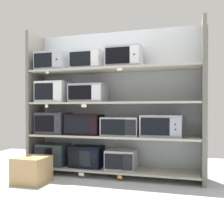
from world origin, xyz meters
name	(u,v)px	position (x,y,z in m)	size (l,w,h in m)	color
ground	(88,198)	(0.00, -1.00, -0.01)	(6.54, 6.00, 0.02)	#B2B7BC
back_panel	(117,102)	(0.00, 0.26, 1.12)	(2.74, 0.04, 2.24)	#9EA3A8
upright_left	(36,103)	(-1.30, 0.00, 1.12)	(0.05, 0.48, 2.24)	#68645B
upright_right	(204,101)	(1.30, 0.00, 1.12)	(0.05, 0.48, 2.24)	#68645B
shelf_0	(112,169)	(0.00, 0.00, 0.11)	(2.54, 0.48, 0.03)	#ADA899
microwave_0	(53,154)	(-0.98, 0.00, 0.29)	(0.47, 0.38, 0.33)	#2A3337
microwave_1	(87,156)	(-0.41, 0.00, 0.28)	(0.50, 0.34, 0.32)	black
microwave_2	(121,159)	(0.15, 0.00, 0.26)	(0.43, 0.38, 0.29)	#9F9CA3
price_tag_0	(44,171)	(-1.00, -0.25, 0.07)	(0.05, 0.00, 0.03)	orange
price_tag_1	(81,174)	(-0.39, -0.25, 0.06)	(0.08, 0.00, 0.05)	white
price_tag_2	(120,177)	(0.18, -0.25, 0.06)	(0.06, 0.00, 0.04)	orange
shelf_1	(112,136)	(0.00, 0.00, 0.60)	(2.54, 0.48, 0.03)	#ADA899
microwave_3	(53,123)	(-0.98, 0.00, 0.79)	(0.47, 0.41, 0.34)	#302D39
microwave_4	(84,124)	(-0.44, 0.00, 0.78)	(0.53, 0.38, 0.31)	black
microwave_5	(121,126)	(0.13, 0.00, 0.75)	(0.55, 0.35, 0.27)	#B5B5C1
microwave_6	(161,126)	(0.73, 0.00, 0.77)	(0.58, 0.36, 0.31)	#9A9EAD
shelf_2	(112,103)	(0.00, 0.00, 1.10)	(2.54, 0.48, 0.03)	#ADA899
microwave_7	(54,92)	(-0.97, 0.00, 1.28)	(0.48, 0.41, 0.33)	silver
microwave_8	(89,93)	(-0.37, 0.00, 1.26)	(0.54, 0.42, 0.28)	#A19AA7
price_tag_3	(47,106)	(-0.96, -0.25, 1.06)	(0.05, 0.00, 0.05)	beige
price_tag_4	(84,106)	(-0.35, -0.25, 1.06)	(0.08, 0.00, 0.04)	beige
shelf_3	(112,70)	(0.00, 0.00, 1.60)	(2.54, 0.48, 0.03)	#ADA899
microwave_9	(54,62)	(-0.96, 0.00, 1.76)	(0.50, 0.44, 0.29)	#9FA3AA
microwave_10	(87,61)	(-0.39, 0.00, 1.76)	(0.48, 0.34, 0.28)	#B3B9BA
microwave_11	(124,57)	(0.19, 0.00, 1.77)	(0.52, 0.37, 0.31)	#9D99A1
price_tag_5	(47,72)	(-0.94, -0.25, 1.57)	(0.05, 0.00, 0.03)	beige
price_tag_6	(120,69)	(0.18, -0.25, 1.57)	(0.07, 0.00, 0.03)	beige
shipping_carton	(32,170)	(-0.96, -0.64, 0.18)	(0.42, 0.42, 0.36)	tan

